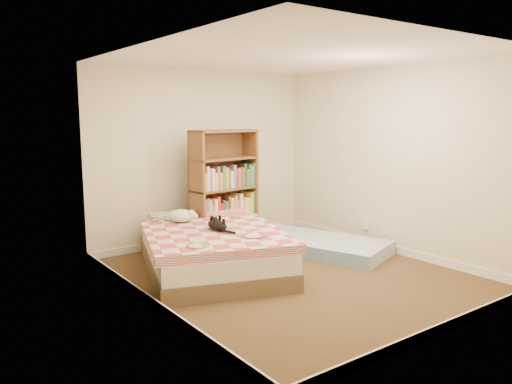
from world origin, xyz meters
TOP-DOWN VIEW (x-y plane):
  - room at (0.00, 0.00)m, footprint 3.51×4.01m
  - bed at (-0.65, 0.74)m, footprint 2.09×2.50m
  - bookshelf at (0.04, 1.53)m, footprint 1.04×0.45m
  - floor_mattress at (0.91, 0.65)m, footprint 1.57×2.27m
  - black_cat at (-0.64, 0.62)m, footprint 0.27×0.59m
  - white_dog at (-0.76, 1.25)m, footprint 0.34×0.34m

SIDE VIEW (x-z plane):
  - floor_mattress at x=0.91m, z-range 0.00..0.19m
  - bed at x=-0.65m, z-range -0.03..0.55m
  - black_cat at x=-0.64m, z-range 0.50..0.64m
  - white_dog at x=-0.76m, z-range 0.51..0.67m
  - bookshelf at x=0.04m, z-range -0.23..1.42m
  - room at x=0.00m, z-range -0.06..2.45m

